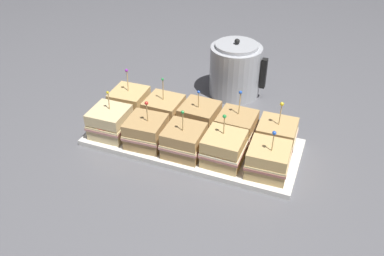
{
  "coord_description": "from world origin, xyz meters",
  "views": [
    {
      "loc": [
        0.38,
        -0.97,
        0.8
      ],
      "look_at": [
        0.0,
        0.0,
        0.07
      ],
      "focal_mm": 38.0,
      "sensor_mm": 36.0,
      "label": 1
    }
  ],
  "objects_px": {
    "sandwich_front_far_right": "(268,160)",
    "sandwich_back_left": "(164,111)",
    "sandwich_front_left": "(146,132)",
    "sandwich_front_center": "(184,141)",
    "sandwich_front_far_left": "(110,122)",
    "sandwich_back_far_left": "(130,103)",
    "serving_platter": "(192,143)",
    "sandwich_back_center": "(200,118)",
    "sandwich_back_far_right": "(276,136)",
    "sandwich_front_right": "(224,149)",
    "kettle_steel": "(235,70)",
    "sandwich_back_right": "(237,127)"
  },
  "relations": [
    {
      "from": "sandwich_back_left",
      "to": "sandwich_front_left",
      "type": "bearing_deg",
      "value": -91.74
    },
    {
      "from": "sandwich_front_far_left",
      "to": "sandwich_back_far_left",
      "type": "relative_size",
      "value": 0.9
    },
    {
      "from": "sandwich_front_left",
      "to": "sandwich_front_right",
      "type": "distance_m",
      "value": 0.25
    },
    {
      "from": "sandwich_front_far_right",
      "to": "sandwich_back_far_right",
      "type": "xyz_separation_m",
      "value": [
        -0.0,
        0.12,
        0.0
      ]
    },
    {
      "from": "sandwich_back_left",
      "to": "sandwich_back_right",
      "type": "distance_m",
      "value": 0.25
    },
    {
      "from": "serving_platter",
      "to": "kettle_steel",
      "type": "xyz_separation_m",
      "value": [
        0.03,
        0.37,
        0.09
      ]
    },
    {
      "from": "sandwich_front_right",
      "to": "sandwich_front_far_left",
      "type": "bearing_deg",
      "value": -179.65
    },
    {
      "from": "sandwich_back_far_left",
      "to": "sandwich_front_center",
      "type": "bearing_deg",
      "value": -27.26
    },
    {
      "from": "sandwich_back_far_right",
      "to": "sandwich_front_right",
      "type": "bearing_deg",
      "value": -136.37
    },
    {
      "from": "sandwich_front_center",
      "to": "sandwich_back_center",
      "type": "bearing_deg",
      "value": 88.39
    },
    {
      "from": "sandwich_front_far_right",
      "to": "sandwich_front_left",
      "type": "bearing_deg",
      "value": -179.45
    },
    {
      "from": "sandwich_front_far_left",
      "to": "sandwich_back_left",
      "type": "xyz_separation_m",
      "value": [
        0.13,
        0.12,
        -0.0
      ]
    },
    {
      "from": "sandwich_front_right",
      "to": "sandwich_back_far_right",
      "type": "relative_size",
      "value": 0.95
    },
    {
      "from": "sandwich_front_far_left",
      "to": "sandwich_front_center",
      "type": "distance_m",
      "value": 0.26
    },
    {
      "from": "kettle_steel",
      "to": "sandwich_back_center",
      "type": "bearing_deg",
      "value": -95.21
    },
    {
      "from": "sandwich_front_far_left",
      "to": "sandwich_back_far_left",
      "type": "distance_m",
      "value": 0.13
    },
    {
      "from": "sandwich_back_far_left",
      "to": "sandwich_front_right",
      "type": "bearing_deg",
      "value": -18.41
    },
    {
      "from": "sandwich_front_far_left",
      "to": "sandwich_back_right",
      "type": "distance_m",
      "value": 0.41
    },
    {
      "from": "sandwich_front_far_right",
      "to": "sandwich_back_left",
      "type": "height_order",
      "value": "sandwich_back_left"
    },
    {
      "from": "sandwich_front_right",
      "to": "sandwich_back_right",
      "type": "relative_size",
      "value": 0.92
    },
    {
      "from": "sandwich_front_center",
      "to": "serving_platter",
      "type": "bearing_deg",
      "value": 88.86
    },
    {
      "from": "sandwich_front_center",
      "to": "sandwich_back_center",
      "type": "height_order",
      "value": "sandwich_front_center"
    },
    {
      "from": "sandwich_front_center",
      "to": "sandwich_back_far_left",
      "type": "height_order",
      "value": "sandwich_back_far_left"
    },
    {
      "from": "sandwich_front_far_left",
      "to": "kettle_steel",
      "type": "bearing_deg",
      "value": 56.31
    },
    {
      "from": "sandwich_front_right",
      "to": "sandwich_front_left",
      "type": "bearing_deg",
      "value": -179.15
    },
    {
      "from": "sandwich_front_right",
      "to": "sandwich_back_center",
      "type": "distance_m",
      "value": 0.18
    },
    {
      "from": "sandwich_back_left",
      "to": "sandwich_back_far_right",
      "type": "relative_size",
      "value": 1.03
    },
    {
      "from": "sandwich_front_far_right",
      "to": "sandwich_back_right",
      "type": "bearing_deg",
      "value": 136.23
    },
    {
      "from": "sandwich_front_left",
      "to": "sandwich_back_far_left",
      "type": "distance_m",
      "value": 0.19
    },
    {
      "from": "sandwich_front_left",
      "to": "sandwich_front_center",
      "type": "distance_m",
      "value": 0.13
    },
    {
      "from": "sandwich_back_right",
      "to": "kettle_steel",
      "type": "distance_m",
      "value": 0.33
    },
    {
      "from": "sandwich_front_center",
      "to": "sandwich_front_far_right",
      "type": "xyz_separation_m",
      "value": [
        0.26,
        0.0,
        0.0
      ]
    },
    {
      "from": "sandwich_front_center",
      "to": "sandwich_back_far_right",
      "type": "distance_m",
      "value": 0.29
    },
    {
      "from": "sandwich_front_center",
      "to": "sandwich_back_far_left",
      "type": "distance_m",
      "value": 0.29
    },
    {
      "from": "sandwich_front_left",
      "to": "sandwich_front_far_right",
      "type": "relative_size",
      "value": 1.03
    },
    {
      "from": "sandwich_front_center",
      "to": "sandwich_back_far_right",
      "type": "relative_size",
      "value": 0.95
    },
    {
      "from": "sandwich_front_left",
      "to": "sandwich_front_center",
      "type": "height_order",
      "value": "same"
    },
    {
      "from": "sandwich_front_left",
      "to": "sandwich_front_far_right",
      "type": "distance_m",
      "value": 0.39
    },
    {
      "from": "sandwich_back_far_left",
      "to": "sandwich_back_far_right",
      "type": "xyz_separation_m",
      "value": [
        0.52,
        -0.0,
        -0.0
      ]
    },
    {
      "from": "sandwich_back_center",
      "to": "sandwich_back_far_right",
      "type": "distance_m",
      "value": 0.25
    },
    {
      "from": "sandwich_front_left",
      "to": "sandwich_back_right",
      "type": "height_order",
      "value": "sandwich_back_right"
    },
    {
      "from": "sandwich_front_left",
      "to": "sandwich_back_center",
      "type": "xyz_separation_m",
      "value": [
        0.13,
        0.13,
        0.0
      ]
    },
    {
      "from": "sandwich_front_left",
      "to": "sandwich_front_center",
      "type": "relative_size",
      "value": 1.0
    },
    {
      "from": "sandwich_back_center",
      "to": "sandwich_front_center",
      "type": "bearing_deg",
      "value": -91.61
    },
    {
      "from": "serving_platter",
      "to": "sandwich_front_far_right",
      "type": "bearing_deg",
      "value": -13.33
    },
    {
      "from": "serving_platter",
      "to": "sandwich_back_far_left",
      "type": "bearing_deg",
      "value": 165.53
    },
    {
      "from": "serving_platter",
      "to": "sandwich_back_far_left",
      "type": "height_order",
      "value": "sandwich_back_far_left"
    },
    {
      "from": "sandwich_front_right",
      "to": "kettle_steel",
      "type": "height_order",
      "value": "kettle_steel"
    },
    {
      "from": "sandwich_back_right",
      "to": "kettle_steel",
      "type": "height_order",
      "value": "kettle_steel"
    },
    {
      "from": "sandwich_front_far_right",
      "to": "sandwich_front_center",
      "type": "bearing_deg",
      "value": -178.94
    }
  ]
}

